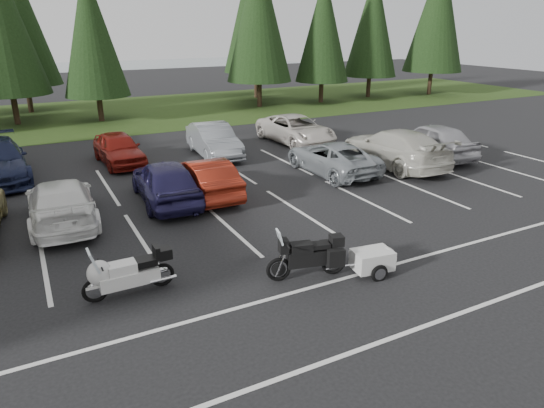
{
  "coord_description": "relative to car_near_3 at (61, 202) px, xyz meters",
  "views": [
    {
      "loc": [
        -4.84,
        -12.27,
        6.05
      ],
      "look_at": [
        1.31,
        -0.5,
        1.12
      ],
      "focal_mm": 32.0,
      "sensor_mm": 36.0,
      "label": 1
    }
  ],
  "objects": [
    {
      "name": "touring_motorcycle",
      "position": [
        0.95,
        -5.47,
        -0.05
      ],
      "size": [
        2.41,
        0.77,
        1.33
      ],
      "primitive_type": null,
      "rotation": [
        0.0,
        0.0,
        0.01
      ],
      "color": "silver",
      "rests_on": "ground"
    },
    {
      "name": "conifer_9",
      "position": [
        33.1,
        17.57,
        6.36
      ],
      "size": [
        5.19,
        5.19,
        12.1
      ],
      "color": "#332316",
      "rests_on": "ground"
    },
    {
      "name": "car_near_6",
      "position": [
        10.91,
        0.73,
        -0.04
      ],
      "size": [
        2.31,
        4.91,
        1.36
      ],
      "primitive_type": "imported",
      "rotation": [
        0.0,
        0.0,
        3.15
      ],
      "color": "gray",
      "rests_on": "ground"
    },
    {
      "name": "conifer_7",
      "position": [
        21.6,
        18.07,
        5.09
      ],
      "size": [
        4.27,
        4.27,
        9.94
      ],
      "color": "#332316",
      "rests_on": "ground"
    },
    {
      "name": "conifer_back_b",
      "position": [
        0.1,
        23.77,
        6.06
      ],
      "size": [
        4.97,
        4.97,
        11.58
      ],
      "color": "#332316",
      "rests_on": "ground"
    },
    {
      "name": "conifer_6",
      "position": [
        16.1,
        18.37,
        6.0
      ],
      "size": [
        4.93,
        4.93,
        11.48
      ],
      "color": "#332316",
      "rests_on": "ground"
    },
    {
      "name": "ground",
      "position": [
        4.1,
        -3.73,
        -0.72
      ],
      "size": [
        120.0,
        120.0,
        0.0
      ],
      "primitive_type": "plane",
      "color": "black",
      "rests_on": "ground"
    },
    {
      "name": "car_near_3",
      "position": [
        0.0,
        0.0,
        0.0
      ],
      "size": [
        2.19,
        5.01,
        1.43
      ],
      "primitive_type": "imported",
      "rotation": [
        0.0,
        0.0,
        3.11
      ],
      "color": "white",
      "rests_on": "ground"
    },
    {
      "name": "car_near_5",
      "position": [
        5.04,
        0.41,
        -0.01
      ],
      "size": [
        1.58,
        4.32,
        1.41
      ],
      "primitive_type": "imported",
      "rotation": [
        0.0,
        0.0,
        3.12
      ],
      "color": "maroon",
      "rests_on": "ground"
    },
    {
      "name": "lake_water",
      "position": [
        8.1,
        51.27,
        -0.72
      ],
      "size": [
        70.0,
        50.0,
        0.02
      ],
      "primitive_type": "cube",
      "color": "gray",
      "rests_on": "ground"
    },
    {
      "name": "car_far_3",
      "position": [
        7.44,
        5.79,
        0.06
      ],
      "size": [
        1.97,
        4.8,
        1.55
      ],
      "primitive_type": "imported",
      "rotation": [
        0.0,
        0.0,
        -0.07
      ],
      "color": "slate",
      "rests_on": "ground"
    },
    {
      "name": "car_near_8",
      "position": [
        16.7,
        0.74,
        0.11
      ],
      "size": [
        2.34,
        5.01,
        1.66
      ],
      "primitive_type": "imported",
      "rotation": [
        0.0,
        0.0,
        3.06
      ],
      "color": "#9D9DA1",
      "rests_on": "ground"
    },
    {
      "name": "grass_strip",
      "position": [
        4.1,
        20.27,
        -0.71
      ],
      "size": [
        80.0,
        16.0,
        0.01
      ],
      "primitive_type": "cube",
      "color": "#223912",
      "rests_on": "ground"
    },
    {
      "name": "car_far_2",
      "position": [
        3.05,
        6.43,
        0.01
      ],
      "size": [
        1.94,
        4.33,
        1.44
      ],
      "primitive_type": "imported",
      "rotation": [
        0.0,
        0.0,
        0.06
      ],
      "color": "maroon",
      "rests_on": "ground"
    },
    {
      "name": "car_near_4",
      "position": [
        3.52,
        0.4,
        0.08
      ],
      "size": [
        2.14,
        4.75,
        1.59
      ],
      "primitive_type": "imported",
      "rotation": [
        0.0,
        0.0,
        3.08
      ],
      "color": "#1C183E",
      "rests_on": "ground"
    },
    {
      "name": "car_near_7",
      "position": [
        13.98,
        0.35,
        0.12
      ],
      "size": [
        2.37,
        5.78,
        1.68
      ],
      "primitive_type": "imported",
      "rotation": [
        0.0,
        0.0,
        3.15
      ],
      "color": "beige",
      "rests_on": "ground"
    },
    {
      "name": "conifer_8",
      "position": [
        27.1,
        18.87,
        5.46
      ],
      "size": [
        4.53,
        4.53,
        10.56
      ],
      "color": "#332316",
      "rests_on": "ground"
    },
    {
      "name": "adventure_motorcycle",
      "position": [
        5.09,
        -6.73,
        -0.01
      ],
      "size": [
        2.43,
        1.32,
        1.4
      ],
      "primitive_type": null,
      "rotation": [
        0.0,
        0.0,
        -0.24
      ],
      "color": "black",
      "rests_on": "ground"
    },
    {
      "name": "stall_markings",
      "position": [
        4.1,
        -1.73,
        -0.71
      ],
      "size": [
        32.0,
        16.0,
        0.01
      ],
      "primitive_type": "cube",
      "color": "silver",
      "rests_on": "ground"
    },
    {
      "name": "car_far_4",
      "position": [
        12.4,
        6.37,
        0.01
      ],
      "size": [
        2.72,
        5.38,
        1.46
      ],
      "primitive_type": "imported",
      "rotation": [
        0.0,
        0.0,
        0.06
      ],
      "color": "beige",
      "rests_on": "ground"
    },
    {
      "name": "conifer_5",
      "position": [
        4.1,
        17.87,
        4.91
      ],
      "size": [
        4.14,
        4.14,
        9.63
      ],
      "color": "#332316",
      "rests_on": "ground"
    },
    {
      "name": "conifer_back_c",
      "position": [
        18.1,
        23.07,
        6.78
      ],
      "size": [
        5.5,
        5.5,
        12.81
      ],
      "color": "#332316",
      "rests_on": "ground"
    },
    {
      "name": "cargo_trailer",
      "position": [
        6.68,
        -7.34,
        -0.38
      ],
      "size": [
        1.54,
        1.0,
        0.67
      ],
      "primitive_type": null,
      "rotation": [
        0.0,
        0.0,
        -0.14
      ],
      "color": "silver",
      "rests_on": "ground"
    }
  ]
}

